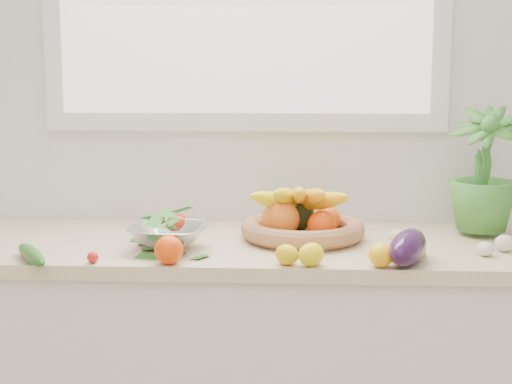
{
  "coord_description": "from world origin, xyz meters",
  "views": [
    {
      "loc": [
        0.16,
        -0.31,
        1.43
      ],
      "look_at": [
        0.05,
        1.93,
        1.05
      ],
      "focal_mm": 55.0,
      "sensor_mm": 36.0,
      "label": 1
    }
  ],
  "objects_px": {
    "apple": "(177,227)",
    "fruit_basket": "(302,222)",
    "potted_herb": "(483,169)",
    "colander_with_spinach": "(169,229)",
    "eggplant": "(408,247)",
    "cucumber": "(31,255)"
  },
  "relations": [
    {
      "from": "apple",
      "to": "fruit_basket",
      "type": "bearing_deg",
      "value": 5.28
    },
    {
      "from": "apple",
      "to": "potted_herb",
      "type": "height_order",
      "value": "potted_herb"
    },
    {
      "from": "apple",
      "to": "colander_with_spinach",
      "type": "distance_m",
      "value": 0.11
    },
    {
      "from": "eggplant",
      "to": "cucumber",
      "type": "bearing_deg",
      "value": -178.01
    },
    {
      "from": "eggplant",
      "to": "apple",
      "type": "bearing_deg",
      "value": 159.8
    },
    {
      "from": "potted_herb",
      "to": "cucumber",
      "type": "bearing_deg",
      "value": -162.72
    },
    {
      "from": "fruit_basket",
      "to": "apple",
      "type": "bearing_deg",
      "value": -174.72
    },
    {
      "from": "apple",
      "to": "potted_herb",
      "type": "xyz_separation_m",
      "value": [
        0.91,
        0.12,
        0.16
      ]
    },
    {
      "from": "fruit_basket",
      "to": "colander_with_spinach",
      "type": "bearing_deg",
      "value": -158.85
    },
    {
      "from": "apple",
      "to": "colander_with_spinach",
      "type": "bearing_deg",
      "value": -93.7
    },
    {
      "from": "cucumber",
      "to": "fruit_basket",
      "type": "xyz_separation_m",
      "value": [
        0.72,
        0.31,
        0.03
      ]
    },
    {
      "from": "potted_herb",
      "to": "fruit_basket",
      "type": "xyz_separation_m",
      "value": [
        -0.55,
        -0.09,
        -0.15
      ]
    },
    {
      "from": "fruit_basket",
      "to": "potted_herb",
      "type": "bearing_deg",
      "value": 9.06
    },
    {
      "from": "apple",
      "to": "eggplant",
      "type": "distance_m",
      "value": 0.69
    },
    {
      "from": "apple",
      "to": "cucumber",
      "type": "relative_size",
      "value": 0.36
    },
    {
      "from": "eggplant",
      "to": "colander_with_spinach",
      "type": "height_order",
      "value": "colander_with_spinach"
    },
    {
      "from": "eggplant",
      "to": "cucumber",
      "type": "distance_m",
      "value": 0.99
    },
    {
      "from": "eggplant",
      "to": "potted_herb",
      "type": "distance_m",
      "value": 0.48
    },
    {
      "from": "apple",
      "to": "eggplant",
      "type": "relative_size",
      "value": 0.36
    },
    {
      "from": "apple",
      "to": "fruit_basket",
      "type": "xyz_separation_m",
      "value": [
        0.37,
        0.03,
        0.01
      ]
    },
    {
      "from": "cucumber",
      "to": "fruit_basket",
      "type": "distance_m",
      "value": 0.78
    },
    {
      "from": "apple",
      "to": "colander_with_spinach",
      "type": "xyz_separation_m",
      "value": [
        -0.01,
        -0.11,
        0.02
      ]
    }
  ]
}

